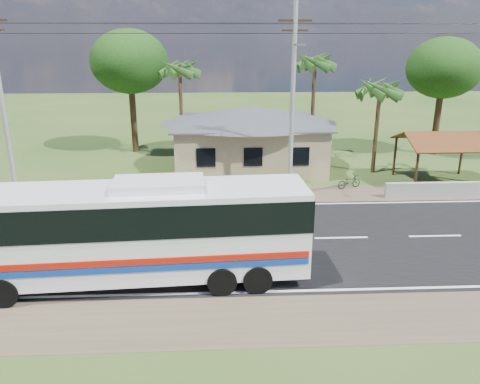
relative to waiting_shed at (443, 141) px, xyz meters
name	(u,v)px	position (x,y,z in m)	size (l,w,h in m)	color
ground	(246,240)	(-13.00, -8.50, -2.73)	(120.00, 120.00, 0.00)	#264418
road	(246,240)	(-13.00, -8.50, -2.72)	(120.00, 16.00, 0.03)	black
house	(249,130)	(-12.00, 4.50, -0.09)	(12.40, 10.00, 5.00)	tan
waiting_shed	(443,141)	(0.00, 0.00, 0.00)	(5.20, 4.48, 3.35)	#392114
concrete_barrier	(444,190)	(-1.00, -2.90, -2.28)	(7.00, 0.30, 0.90)	#9E9E99
utility_poles	(287,97)	(-10.33, -2.01, 3.04)	(32.80, 2.22, 11.00)	#9E9E99
palm_near	(380,89)	(-3.50, 2.50, 2.98)	(2.80, 2.80, 6.70)	#47301E
palm_mid	(315,63)	(-7.00, 7.00, 4.43)	(2.80, 2.80, 8.20)	#47301E
palm_far	(180,69)	(-17.00, 7.50, 3.95)	(2.80, 2.80, 7.70)	#47301E
tree_behind_house	(130,62)	(-21.00, 9.50, 4.39)	(6.00, 6.00, 9.61)	#47301E
tree_behind_shed	(444,68)	(3.00, 7.50, 3.95)	(5.60, 5.60, 9.02)	#47301E
coach_bus	(131,226)	(-17.47, -12.19, -0.39)	(13.30, 3.55, 4.09)	white
motorcycle	(349,182)	(-6.12, -0.99, -2.30)	(0.57, 1.64, 0.86)	black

